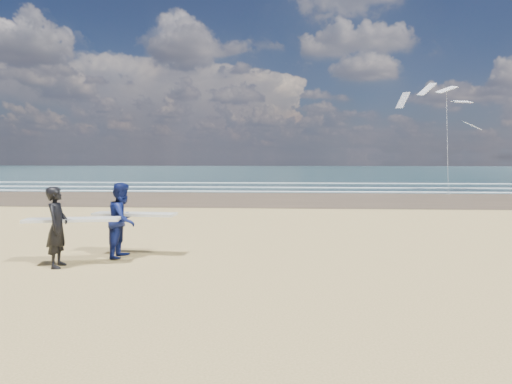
{
  "coord_description": "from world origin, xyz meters",
  "views": [
    {
      "loc": [
        4.97,
        -10.76,
        2.58
      ],
      "look_at": [
        3.89,
        6.0,
        1.29
      ],
      "focal_mm": 32.0,
      "sensor_mm": 36.0,
      "label": 1
    }
  ],
  "objects": [
    {
      "name": "surfer_far",
      "position": [
        0.8,
        0.66,
        0.97
      ],
      "size": [
        2.23,
        1.18,
        1.93
      ],
      "color": "#0D164C",
      "rests_on": "ground"
    },
    {
      "name": "kite_1",
      "position": [
        16.91,
        24.14,
        5.28
      ],
      "size": [
        6.63,
        4.83,
        9.02
      ],
      "color": "slate",
      "rests_on": "ground"
    },
    {
      "name": "surfer_near",
      "position": [
        -0.33,
        -0.48,
        0.97
      ],
      "size": [
        2.26,
        1.21,
        1.9
      ],
      "color": "black",
      "rests_on": "ground"
    },
    {
      "name": "ocean",
      "position": [
        20.0,
        72.0,
        0.01
      ],
      "size": [
        220.0,
        100.0,
        0.02
      ],
      "primitive_type": "cube",
      "color": "#1B383D",
      "rests_on": "ground"
    },
    {
      "name": "foam_breakers",
      "position": [
        20.0,
        28.1,
        0.05
      ],
      "size": [
        220.0,
        11.7,
        0.05
      ],
      "color": "white",
      "rests_on": "ground"
    }
  ]
}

